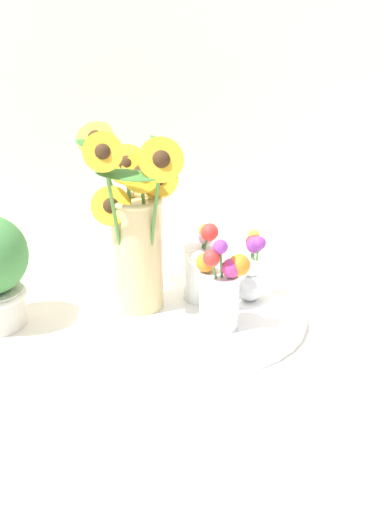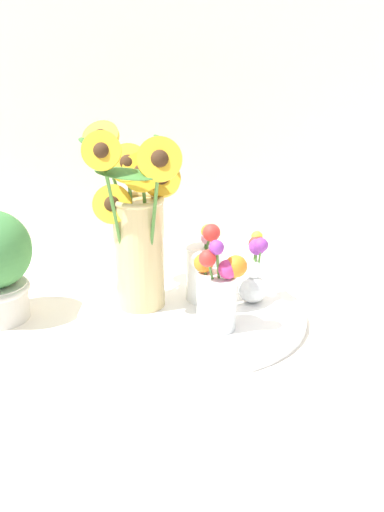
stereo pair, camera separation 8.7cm
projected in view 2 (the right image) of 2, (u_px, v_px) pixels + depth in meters
The scene contains 6 objects.
ground_plane at pixel (180, 335), 1.18m from camera, with size 6.00×6.00×0.00m, color silver.
serving_tray at pixel (192, 315), 1.25m from camera, with size 0.47×0.47×0.02m.
mason_jar_sunflowers at pixel (137, 230), 1.22m from camera, with size 0.23×0.24×0.39m.
vase_small_center at pixel (218, 291), 1.15m from camera, with size 0.10×0.08×0.19m.
vase_bulb_right at pixel (254, 272), 1.27m from camera, with size 0.06×0.06×0.15m.
vase_small_back at pixel (205, 267), 1.28m from camera, with size 0.08×0.09×0.18m.
Camera 2 is at (-0.05, -1.05, 0.57)m, focal length 42.00 mm.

